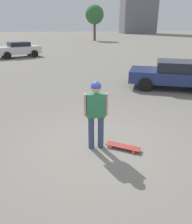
{
  "coord_description": "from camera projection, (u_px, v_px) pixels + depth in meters",
  "views": [
    {
      "loc": [
        4.92,
        -0.71,
        2.98
      ],
      "look_at": [
        0.0,
        0.0,
        0.99
      ],
      "focal_mm": 35.0,
      "sensor_mm": 36.0,
      "label": 1
    }
  ],
  "objects": [
    {
      "name": "skateboard",
      "position": [
        123.0,
        146.0,
        5.61
      ],
      "size": [
        0.67,
        0.88,
        0.09
      ],
      "rotation": [
        0.0,
        0.0,
        -2.13
      ],
      "color": "#A5332D",
      "rests_on": "ground_plane"
    },
    {
      "name": "tree_distant",
      "position": [
        95.0,
        15.0,
        42.92
      ],
      "size": [
        3.63,
        3.63,
        6.7
      ],
      "color": "brown",
      "rests_on": "ground_plane"
    },
    {
      "name": "car_parked_near",
      "position": [
        175.0,
        74.0,
        10.83
      ],
      "size": [
        3.39,
        4.71,
        1.36
      ],
      "rotation": [
        0.0,
        0.0,
        -1.96
      ],
      "color": "navy",
      "rests_on": "ground_plane"
    },
    {
      "name": "ground_plane",
      "position": [
        96.0,
        147.0,
        5.72
      ],
      "size": [
        220.0,
        220.0,
        0.0
      ],
      "primitive_type": "plane",
      "color": "gray"
    },
    {
      "name": "person",
      "position": [
        96.0,
        110.0,
        5.33
      ],
      "size": [
        0.25,
        0.59,
        1.77
      ],
      "rotation": [
        0.0,
        0.0,
        1.54
      ],
      "color": "#38476B",
      "rests_on": "ground_plane"
    },
    {
      "name": "car_parked_far",
      "position": [
        18.0,
        49.0,
        21.47
      ],
      "size": [
        3.4,
        4.53,
        1.45
      ],
      "rotation": [
        0.0,
        0.0,
        -1.12
      ],
      "color": "silver",
      "rests_on": "ground_plane"
    }
  ]
}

